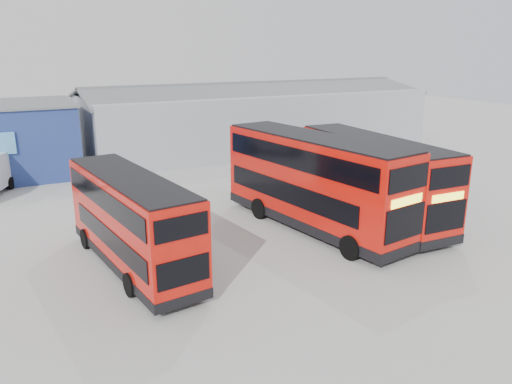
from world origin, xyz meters
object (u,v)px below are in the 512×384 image
(maintenance_shed, at_px, (253,118))
(double_decker_left, at_px, (132,223))
(double_decker_centre, at_px, (314,184))
(single_decker_blue, at_px, (377,161))
(double_decker_right, at_px, (372,180))

(maintenance_shed, distance_m, double_decker_left, 27.15)
(double_decker_centre, bearing_deg, double_decker_left, 174.64)
(double_decker_left, height_order, single_decker_blue, double_decker_left)
(maintenance_shed, relative_size, double_decker_centre, 2.66)
(single_decker_blue, bearing_deg, double_decker_centre, 39.50)
(maintenance_shed, height_order, double_decker_left, maintenance_shed)
(double_decker_centre, bearing_deg, maintenance_shed, 62.32)
(double_decker_left, bearing_deg, maintenance_shed, -134.70)
(maintenance_shed, xyz_separation_m, double_decker_right, (-3.66, -21.31, -0.41))
(double_decker_left, xyz_separation_m, double_decker_centre, (9.19, 0.57, 0.39))
(double_decker_centre, xyz_separation_m, double_decker_right, (3.50, -0.22, -0.16))
(maintenance_shed, xyz_separation_m, double_decker_left, (-16.35, -21.66, -0.64))
(double_decker_centre, bearing_deg, single_decker_blue, 24.85)
(double_decker_right, height_order, single_decker_blue, double_decker_right)
(double_decker_centre, relative_size, double_decker_right, 1.09)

